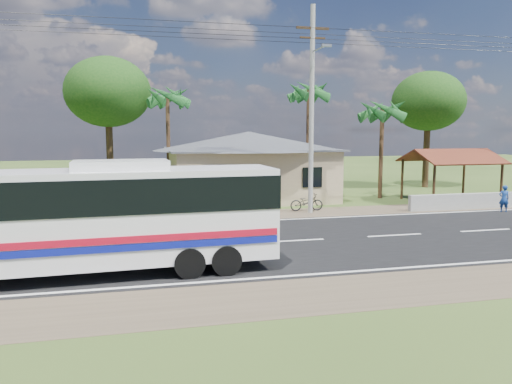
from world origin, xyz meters
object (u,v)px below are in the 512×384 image
(waiting_shed, at_px, (451,158))
(person, at_px, (504,199))
(coach_bus, at_px, (90,211))
(motorcycle, at_px, (307,202))

(waiting_shed, distance_m, person, 4.75)
(waiting_shed, distance_m, coach_bus, 23.69)
(motorcycle, bearing_deg, coach_bus, 139.34)
(coach_bus, relative_size, motorcycle, 6.29)
(motorcycle, distance_m, person, 10.84)
(waiting_shed, distance_m, motorcycle, 10.31)
(waiting_shed, height_order, coach_bus, coach_bus)
(motorcycle, height_order, person, person)
(coach_bus, relative_size, person, 7.76)
(motorcycle, xyz_separation_m, person, (10.42, -2.96, 0.26))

